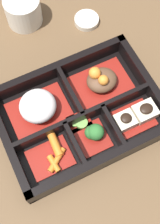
{
  "coord_description": "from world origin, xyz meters",
  "views": [
    {
      "loc": [
        -0.1,
        -0.21,
        0.56
      ],
      "look_at": [
        0.0,
        0.0,
        0.03
      ],
      "focal_mm": 50.0,
      "sensor_mm": 36.0,
      "label": 1
    }
  ],
  "objects": [
    {
      "name": "ground_plane",
      "position": [
        0.0,
        0.0,
        0.0
      ],
      "size": [
        3.0,
        3.0,
        0.0
      ],
      "primitive_type": "plane",
      "color": "brown"
    },
    {
      "name": "bento_base",
      "position": [
        0.0,
        0.0,
        0.01
      ],
      "size": [
        0.3,
        0.22,
        0.01
      ],
      "color": "black",
      "rests_on": "ground_plane"
    },
    {
      "name": "bento_rim",
      "position": [
        0.0,
        -0.0,
        0.02
      ],
      "size": [
        0.3,
        0.22,
        0.04
      ],
      "color": "black",
      "rests_on": "ground_plane"
    },
    {
      "name": "bowl_rice",
      "position": [
        -0.07,
        0.04,
        0.03
      ],
      "size": [
        0.11,
        0.08,
        0.05
      ],
      "color": "maroon",
      "rests_on": "bento_base"
    },
    {
      "name": "bowl_stew",
      "position": [
        0.07,
        0.04,
        0.03
      ],
      "size": [
        0.11,
        0.08,
        0.05
      ],
      "color": "maroon",
      "rests_on": "bento_base"
    },
    {
      "name": "bowl_carrots",
      "position": [
        -0.08,
        -0.05,
        0.02
      ],
      "size": [
        0.08,
        0.07,
        0.02
      ],
      "color": "maroon",
      "rests_on": "bento_base"
    },
    {
      "name": "bowl_greens",
      "position": [
        0.0,
        -0.05,
        0.03
      ],
      "size": [
        0.06,
        0.06,
        0.04
      ],
      "color": "maroon",
      "rests_on": "bento_base"
    },
    {
      "name": "bowl_tofu",
      "position": [
        0.09,
        -0.05,
        0.02
      ],
      "size": [
        0.08,
        0.06,
        0.03
      ],
      "color": "maroon",
      "rests_on": "bento_base"
    },
    {
      "name": "bowl_pickles",
      "position": [
        -0.01,
        -0.01,
        0.02
      ],
      "size": [
        0.04,
        0.04,
        0.01
      ],
      "color": "maroon",
      "rests_on": "bento_base"
    },
    {
      "name": "tea_cup",
      "position": [
        -0.01,
        0.26,
        0.03
      ],
      "size": [
        0.08,
        0.08,
        0.06
      ],
      "color": "beige",
      "rests_on": "ground_plane"
    },
    {
      "name": "sauce_dish",
      "position": [
        0.11,
        0.2,
        0.01
      ],
      "size": [
        0.05,
        0.05,
        0.01
      ],
      "color": "beige",
      "rests_on": "ground_plane"
    }
  ]
}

